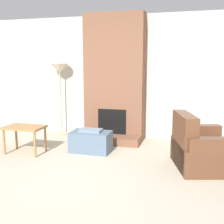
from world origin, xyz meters
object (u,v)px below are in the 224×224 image
ottoman (91,141)px  floor_lamp_left (60,71)px  side_table (25,130)px  armchair (200,151)px

ottoman → floor_lamp_left: 1.90m
side_table → floor_lamp_left: size_ratio=0.44×
armchair → side_table: armchair is taller
ottoman → floor_lamp_left: size_ratio=0.45×
armchair → side_table: size_ratio=1.68×
armchair → floor_lamp_left: floor_lamp_left is taller
ottoman → floor_lamp_left: bearing=137.6°
ottoman → armchair: (1.90, -0.30, 0.08)m
ottoman → side_table: side_table is taller
ottoman → side_table: bearing=-160.9°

